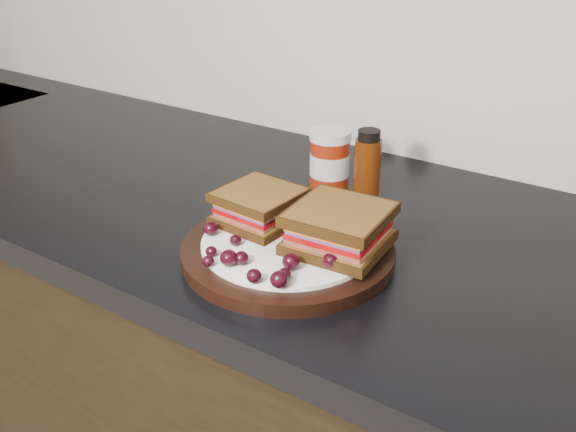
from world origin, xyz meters
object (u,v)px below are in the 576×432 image
at_px(condiment_jar, 330,160).
at_px(oil_bottle, 367,166).
at_px(plate, 288,251).
at_px(sandwich_left, 259,206).

relative_size(condiment_jar, oil_bottle, 0.86).
bearing_deg(plate, oil_bottle, 89.68).
distance_m(condiment_jar, oil_bottle, 0.07).
bearing_deg(plate, condiment_jar, 107.16).
relative_size(plate, oil_bottle, 2.47).
xyz_separation_m(sandwich_left, condiment_jar, (-0.01, 0.20, 0.00)).
height_order(plate, sandwich_left, sandwich_left).
bearing_deg(plate, sandwich_left, 159.15).
bearing_deg(oil_bottle, plate, -90.32).
height_order(condiment_jar, oil_bottle, oil_bottle).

